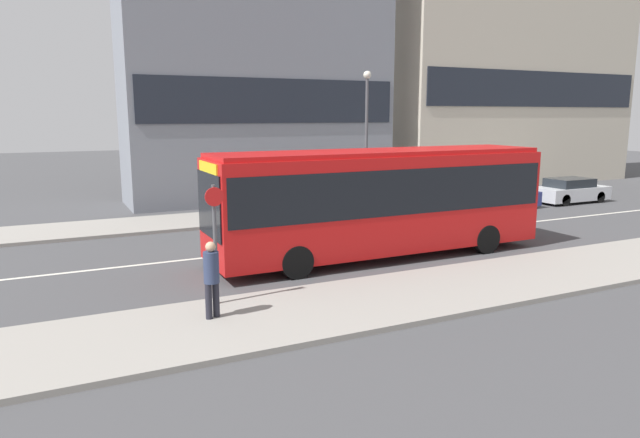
{
  "coord_description": "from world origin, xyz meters",
  "views": [
    {
      "loc": [
        -7.11,
        -17.68,
        4.56
      ],
      "look_at": [
        0.48,
        -1.98,
        1.35
      ],
      "focal_mm": 32.0,
      "sensor_mm": 36.0,
      "label": 1
    }
  ],
  "objects_px": {
    "city_bus": "(380,196)",
    "parked_car_0": "(493,196)",
    "bus_stop_sign": "(215,236)",
    "parked_car_1": "(570,191)",
    "street_lamp": "(367,126)",
    "pedestrian_near_stop": "(212,275)"
  },
  "relations": [
    {
      "from": "city_bus",
      "to": "parked_car_0",
      "type": "xyz_separation_m",
      "value": [
        9.85,
        5.54,
        -1.31
      ]
    },
    {
      "from": "bus_stop_sign",
      "to": "parked_car_1",
      "type": "bearing_deg",
      "value": 21.14
    },
    {
      "from": "parked_car_0",
      "to": "city_bus",
      "type": "bearing_deg",
      "value": -150.64
    },
    {
      "from": "city_bus",
      "to": "street_lamp",
      "type": "xyz_separation_m",
      "value": [
        3.82,
        7.41,
        2.07
      ]
    },
    {
      "from": "city_bus",
      "to": "bus_stop_sign",
      "type": "distance_m",
      "value": 6.7
    },
    {
      "from": "city_bus",
      "to": "parked_car_1",
      "type": "distance_m",
      "value": 16.18
    },
    {
      "from": "bus_stop_sign",
      "to": "city_bus",
      "type": "bearing_deg",
      "value": 23.55
    },
    {
      "from": "parked_car_0",
      "to": "street_lamp",
      "type": "distance_m",
      "value": 7.16
    },
    {
      "from": "city_bus",
      "to": "parked_car_1",
      "type": "relative_size",
      "value": 2.72
    },
    {
      "from": "city_bus",
      "to": "parked_car_0",
      "type": "distance_m",
      "value": 11.38
    },
    {
      "from": "parked_car_0",
      "to": "parked_car_1",
      "type": "height_order",
      "value": "parked_car_0"
    },
    {
      "from": "city_bus",
      "to": "street_lamp",
      "type": "relative_size",
      "value": 1.75
    },
    {
      "from": "pedestrian_near_stop",
      "to": "bus_stop_sign",
      "type": "bearing_deg",
      "value": -133.61
    },
    {
      "from": "street_lamp",
      "to": "pedestrian_near_stop",
      "type": "bearing_deg",
      "value": -133.21
    },
    {
      "from": "parked_car_1",
      "to": "street_lamp",
      "type": "distance_m",
      "value": 11.97
    },
    {
      "from": "parked_car_0",
      "to": "street_lamp",
      "type": "xyz_separation_m",
      "value": [
        -6.03,
        1.87,
        3.38
      ]
    },
    {
      "from": "parked_car_1",
      "to": "street_lamp",
      "type": "relative_size",
      "value": 0.64
    },
    {
      "from": "pedestrian_near_stop",
      "to": "bus_stop_sign",
      "type": "xyz_separation_m",
      "value": [
        0.35,
        0.88,
        0.67
      ]
    },
    {
      "from": "city_bus",
      "to": "pedestrian_near_stop",
      "type": "xyz_separation_m",
      "value": [
        -6.48,
        -3.56,
        -0.87
      ]
    },
    {
      "from": "city_bus",
      "to": "street_lamp",
      "type": "bearing_deg",
      "value": 60.47
    },
    {
      "from": "city_bus",
      "to": "parked_car_0",
      "type": "height_order",
      "value": "city_bus"
    },
    {
      "from": "street_lamp",
      "to": "parked_car_0",
      "type": "bearing_deg",
      "value": -17.24
    }
  ]
}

